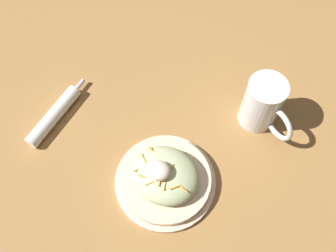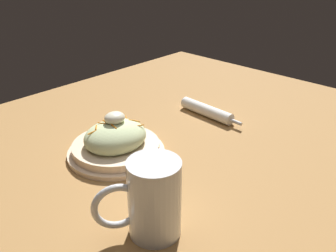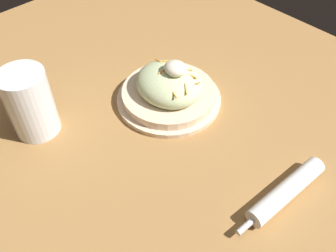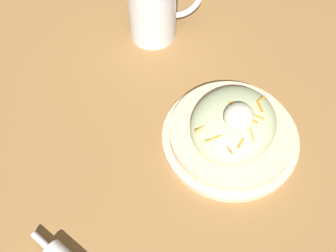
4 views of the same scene
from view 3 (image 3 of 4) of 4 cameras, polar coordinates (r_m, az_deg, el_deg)
The scene contains 4 objects.
ground_plane at distance 0.69m, azimuth -6.96°, elevation -8.24°, with size 1.43×1.43×0.00m, color #9E703D.
salad_plate at distance 0.81m, azimuth 0.16°, elevation 5.69°, with size 0.23×0.23×0.10m.
beer_mug at distance 0.77m, azimuth -20.56°, elevation 3.21°, with size 0.14×0.11×0.14m.
napkin_roll at distance 0.68m, azimuth 17.83°, elevation -9.62°, with size 0.04×0.21×0.03m.
Camera 3 is at (0.34, -0.21, 0.56)m, focal length 39.27 mm.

